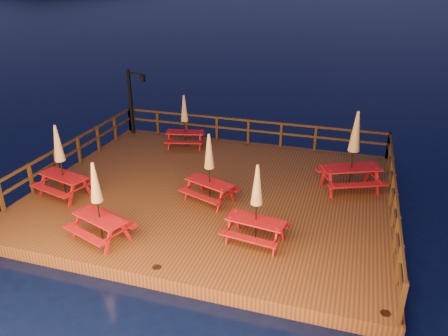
# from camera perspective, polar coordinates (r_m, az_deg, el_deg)

# --- Properties ---
(ground) EXTENTS (500.00, 500.00, 0.00)m
(ground) POSITION_cam_1_polar(r_m,az_deg,el_deg) (15.48, -1.36, -4.21)
(ground) COLOR #050C33
(ground) RESTS_ON ground
(deck) EXTENTS (12.00, 10.00, 0.40)m
(deck) POSITION_cam_1_polar(r_m,az_deg,el_deg) (15.38, -1.36, -3.55)
(deck) COLOR #4B2818
(deck) RESTS_ON ground
(deck_piles) EXTENTS (11.44, 9.44, 1.40)m
(deck_piles) POSITION_cam_1_polar(r_m,az_deg,el_deg) (15.62, -1.35, -5.18)
(deck_piles) COLOR #321E0F
(deck_piles) RESTS_ON ground
(railing) EXTENTS (11.80, 9.75, 1.10)m
(railing) POSITION_cam_1_polar(r_m,az_deg,el_deg) (16.52, 0.57, 2.15)
(railing) COLOR #321E0F
(railing) RESTS_ON deck
(lamp_post) EXTENTS (0.85, 0.18, 3.00)m
(lamp_post) POSITION_cam_1_polar(r_m,az_deg,el_deg) (20.66, -11.75, 9.18)
(lamp_post) COLOR black
(lamp_post) RESTS_ON deck
(picnic_table_0) EXTENTS (2.01, 1.84, 2.36)m
(picnic_table_0) POSITION_cam_1_polar(r_m,az_deg,el_deg) (12.50, -16.23, -4.11)
(picnic_table_0) COLOR maroon
(picnic_table_0) RESTS_ON deck
(picnic_table_1) EXTENTS (2.08, 1.86, 2.52)m
(picnic_table_1) POSITION_cam_1_polar(r_m,az_deg,el_deg) (15.36, -20.60, 0.98)
(picnic_table_1) COLOR maroon
(picnic_table_1) RESTS_ON deck
(picnic_table_2) EXTENTS (2.03, 1.86, 2.36)m
(picnic_table_2) POSITION_cam_1_polar(r_m,az_deg,el_deg) (14.05, -1.93, 0.10)
(picnic_table_2) COLOR maroon
(picnic_table_2) RESTS_ON deck
(picnic_table_3) EXTENTS (1.87, 1.66, 2.31)m
(picnic_table_3) POSITION_cam_1_polar(r_m,az_deg,el_deg) (18.77, -5.15, 6.20)
(picnic_table_3) COLOR maroon
(picnic_table_3) RESTS_ON deck
(picnic_table_4) EXTENTS (2.48, 2.31, 2.84)m
(picnic_table_4) POSITION_cam_1_polar(r_m,az_deg,el_deg) (15.36, 16.57, 2.23)
(picnic_table_4) COLOR maroon
(picnic_table_4) RESTS_ON deck
(picnic_table_5) EXTENTS (1.83, 1.58, 2.37)m
(picnic_table_5) POSITION_cam_1_polar(r_m,az_deg,el_deg) (11.91, 4.27, -4.61)
(picnic_table_5) COLOR maroon
(picnic_table_5) RESTS_ON deck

